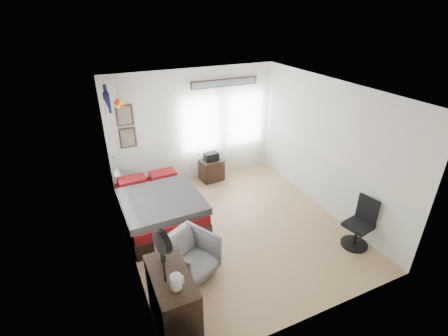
# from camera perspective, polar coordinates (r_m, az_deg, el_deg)

# --- Properties ---
(ground_plane) EXTENTS (4.00, 4.50, 0.01)m
(ground_plane) POSITION_cam_1_polar(r_m,az_deg,el_deg) (6.48, 2.32, -10.46)
(ground_plane) COLOR #997048
(room_shell) EXTENTS (4.02, 4.52, 2.71)m
(room_shell) POSITION_cam_1_polar(r_m,az_deg,el_deg) (5.77, 1.08, 3.27)
(room_shell) COLOR silver
(room_shell) RESTS_ON ground_plane
(wall_decor) EXTENTS (3.55, 1.32, 1.44)m
(wall_decor) POSITION_cam_1_polar(r_m,az_deg,el_deg) (6.90, -13.34, 10.84)
(wall_decor) COLOR #372519
(wall_decor) RESTS_ON room_shell
(bed) EXTENTS (1.51, 2.05, 0.65)m
(bed) POSITION_cam_1_polar(r_m,az_deg,el_deg) (6.61, -11.28, -6.78)
(bed) COLOR black
(bed) RESTS_ON ground_plane
(dresser) EXTENTS (0.48, 1.00, 0.90)m
(dresser) POSITION_cam_1_polar(r_m,az_deg,el_deg) (4.64, -8.98, -22.02)
(dresser) COLOR black
(dresser) RESTS_ON ground_plane
(armchair) EXTENTS (1.01, 1.02, 0.69)m
(armchair) POSITION_cam_1_polar(r_m,az_deg,el_deg) (5.36, -6.06, -15.16)
(armchair) COLOR gray
(armchair) RESTS_ON ground_plane
(nightstand) EXTENTS (0.57, 0.48, 0.53)m
(nightstand) POSITION_cam_1_polar(r_m,az_deg,el_deg) (8.01, -2.21, -0.33)
(nightstand) COLOR black
(nightstand) RESTS_ON ground_plane
(task_chair) EXTENTS (0.49, 0.49, 0.95)m
(task_chair) POSITION_cam_1_polar(r_m,az_deg,el_deg) (6.33, 22.73, -9.52)
(task_chair) COLOR black
(task_chair) RESTS_ON ground_plane
(kettle) EXTENTS (0.16, 0.14, 0.19)m
(kettle) POSITION_cam_1_polar(r_m,az_deg,el_deg) (4.09, -8.41, -19.19)
(kettle) COLOR silver
(kettle) RESTS_ON dresser
(bottle) EXTENTS (0.07, 0.07, 0.27)m
(bottle) POSITION_cam_1_polar(r_m,az_deg,el_deg) (4.42, -10.76, -14.50)
(bottle) COLOR black
(bottle) RESTS_ON dresser
(stand_fan) EXTENTS (0.17, 0.30, 0.76)m
(stand_fan) POSITION_cam_1_polar(r_m,az_deg,el_deg) (3.85, -10.82, -12.88)
(stand_fan) COLOR black
(stand_fan) RESTS_ON dresser
(black_bag) EXTENTS (0.35, 0.24, 0.20)m
(black_bag) POSITION_cam_1_polar(r_m,az_deg,el_deg) (7.85, -2.26, 2.01)
(black_bag) COLOR black
(black_bag) RESTS_ON nightstand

